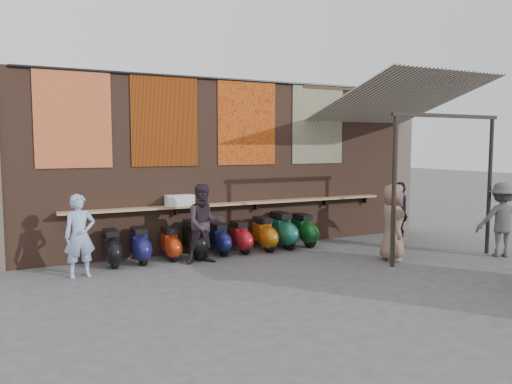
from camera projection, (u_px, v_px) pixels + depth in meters
ground at (288, 272)px, 9.76m from camera, size 70.00×70.00×0.00m
brick_wall at (232, 165)px, 11.97m from camera, size 10.00×0.40×4.00m
pier_right at (398, 161)px, 14.29m from camera, size 0.50×0.50×4.00m
eating_counter at (239, 203)px, 11.73m from camera, size 8.00×0.32×0.05m
shelf_box at (180, 200)px, 11.05m from camera, size 0.61×0.30×0.24m
tapestry_redgold at (73, 119)px, 10.08m from camera, size 1.50×0.02×2.00m
tapestry_sun at (165, 121)px, 10.93m from camera, size 1.50×0.02×2.00m
tapestry_orange at (247, 123)px, 11.82m from camera, size 1.50×0.02×2.00m
tapestry_multi at (318, 124)px, 12.71m from camera, size 1.50×0.02×2.00m
hang_rail at (236, 80)px, 11.58m from camera, size 9.50×0.06×0.06m
scooter_stool_0 at (112, 248)px, 10.17m from camera, size 0.35×0.78×0.74m
scooter_stool_1 at (140, 246)px, 10.42m from camera, size 0.35×0.78×0.74m
scooter_stool_2 at (170, 244)px, 10.73m from camera, size 0.32×0.72×0.68m
scooter_stool_3 at (194, 239)px, 10.91m from camera, size 0.39×0.86×0.82m
scooter_stool_4 at (220, 239)px, 11.26m from camera, size 0.33×0.73×0.69m
scooter_stool_5 at (240, 237)px, 11.45m from camera, size 0.34×0.75×0.71m
scooter_stool_6 at (264, 234)px, 11.68m from camera, size 0.37×0.82×0.78m
scooter_stool_7 at (283, 230)px, 11.98m from camera, size 0.40×0.89×0.85m
scooter_stool_8 at (304, 230)px, 12.22m from camera, size 0.37×0.82×0.78m
diner_left at (80, 236)px, 9.29m from camera, size 0.60×0.42×1.56m
diner_right at (204, 224)px, 10.39m from camera, size 0.87×0.71×1.66m
shopper_navy at (400, 214)px, 12.11m from camera, size 0.93×0.93×1.58m
shopper_grey at (502, 220)px, 11.01m from camera, size 1.23×1.09×1.65m
shopper_tan at (393, 222)px, 10.66m from camera, size 0.91×0.96×1.65m
awning_canvas at (398, 99)px, 11.78m from camera, size 3.20×3.28×0.97m
awning_ledger at (356, 89)px, 13.16m from camera, size 3.30×0.08×0.12m
awning_header at (447, 116)px, 10.49m from camera, size 3.00×0.08×0.08m
awning_post_left at (394, 191)px, 10.01m from camera, size 0.09×0.09×3.10m
awning_post_right at (490, 186)px, 11.26m from camera, size 0.09×0.09×3.10m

